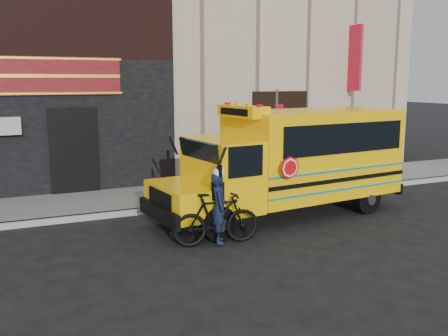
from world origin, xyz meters
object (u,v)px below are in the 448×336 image
object	(u,v)px
bicycle	(217,219)
cyclist	(219,210)
school_bus	(293,158)
sign_pole	(276,141)

from	to	relation	value
bicycle	cyclist	size ratio (longest dim) A/B	1.25
school_bus	bicycle	bearing A→B (deg)	-152.25
school_bus	bicycle	xyz separation A→B (m)	(-2.84, -1.49, -0.93)
sign_pole	cyclist	world-z (taller)	sign_pole
bicycle	cyclist	bearing A→B (deg)	-85.90
bicycle	cyclist	world-z (taller)	cyclist
sign_pole	cyclist	bearing A→B (deg)	-136.41
school_bus	sign_pole	world-z (taller)	sign_pole
bicycle	sign_pole	bearing A→B (deg)	-40.82
sign_pole	school_bus	bearing A→B (deg)	-103.48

